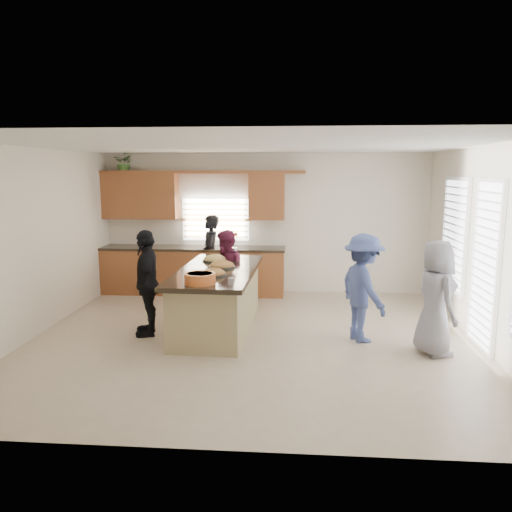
# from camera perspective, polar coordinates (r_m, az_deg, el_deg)

# --- Properties ---
(floor) EXTENTS (6.50, 6.50, 0.00)m
(floor) POSITION_cam_1_polar(r_m,az_deg,el_deg) (7.48, -0.46, -9.44)
(floor) COLOR #C4B092
(floor) RESTS_ON ground
(room_shell) EXTENTS (6.52, 6.02, 2.81)m
(room_shell) POSITION_cam_1_polar(r_m,az_deg,el_deg) (7.09, -0.48, 5.24)
(room_shell) COLOR silver
(room_shell) RESTS_ON ground
(back_cabinetry) EXTENTS (4.08, 0.66, 2.46)m
(back_cabinetry) POSITION_cam_1_polar(r_m,az_deg,el_deg) (10.11, -7.43, 0.86)
(back_cabinetry) COLOR #95522B
(back_cabinetry) RESTS_ON ground
(right_wall_glazing) EXTENTS (0.06, 4.00, 2.25)m
(right_wall_glazing) POSITION_cam_1_polar(r_m,az_deg,el_deg) (7.46, 24.88, 0.24)
(right_wall_glazing) COLOR white
(right_wall_glazing) RESTS_ON ground
(island) EXTENTS (1.24, 2.74, 0.95)m
(island) POSITION_cam_1_polar(r_m,az_deg,el_deg) (7.88, -4.39, -5.03)
(island) COLOR tan
(island) RESTS_ON ground
(platter_front) EXTENTS (0.38, 0.38, 0.16)m
(platter_front) POSITION_cam_1_polar(r_m,az_deg,el_deg) (7.29, -4.87, -2.01)
(platter_front) COLOR black
(platter_front) RESTS_ON island
(platter_mid) EXTENTS (0.42, 0.42, 0.17)m
(platter_mid) POSITION_cam_1_polar(r_m,az_deg,el_deg) (7.87, -3.91, -1.13)
(platter_mid) COLOR black
(platter_mid) RESTS_ON island
(platter_back) EXTENTS (0.41, 0.41, 0.17)m
(platter_back) POSITION_cam_1_polar(r_m,az_deg,el_deg) (8.44, -4.74, -0.39)
(platter_back) COLOR black
(platter_back) RESTS_ON island
(salad_bowl) EXTENTS (0.42, 0.42, 0.14)m
(salad_bowl) POSITION_cam_1_polar(r_m,az_deg,el_deg) (6.76, -6.42, -2.50)
(salad_bowl) COLOR orange
(salad_bowl) RESTS_ON island
(clear_cup) EXTENTS (0.09, 0.09, 0.11)m
(clear_cup) POSITION_cam_1_polar(r_m,az_deg,el_deg) (6.62, -2.89, -2.96)
(clear_cup) COLOR white
(clear_cup) RESTS_ON island
(plate_stack) EXTENTS (0.19, 0.19, 0.05)m
(plate_stack) POSITION_cam_1_polar(r_m,az_deg,el_deg) (8.49, -4.42, -0.34)
(plate_stack) COLOR #B18CCB
(plate_stack) RESTS_ON island
(flower_vase) EXTENTS (0.14, 0.14, 0.41)m
(flower_vase) POSITION_cam_1_polar(r_m,az_deg,el_deg) (8.94, -2.55, 1.40)
(flower_vase) COLOR silver
(flower_vase) RESTS_ON island
(potted_plant) EXTENTS (0.48, 0.44, 0.43)m
(potted_plant) POSITION_cam_1_polar(r_m,az_deg,el_deg) (10.43, -14.78, 10.29)
(potted_plant) COLOR #467C31
(potted_plant) RESTS_ON back_cabinetry
(woman_left_back) EXTENTS (0.47, 0.63, 1.60)m
(woman_left_back) POSITION_cam_1_polar(r_m,az_deg,el_deg) (9.92, -5.25, 0.07)
(woman_left_back) COLOR black
(woman_left_back) RESTS_ON ground
(woman_left_mid) EXTENTS (0.76, 0.86, 1.47)m
(woman_left_mid) POSITION_cam_1_polar(r_m,az_deg,el_deg) (8.53, -3.47, -1.93)
(woman_left_mid) COLOR maroon
(woman_left_mid) RESTS_ON ground
(woman_left_front) EXTENTS (0.59, 1.00, 1.60)m
(woman_left_front) POSITION_cam_1_polar(r_m,az_deg,el_deg) (7.65, -12.32, -3.00)
(woman_left_front) COLOR black
(woman_left_front) RESTS_ON ground
(woman_right_back) EXTENTS (0.93, 1.16, 1.57)m
(woman_right_back) POSITION_cam_1_polar(r_m,az_deg,el_deg) (7.36, 12.14, -3.59)
(woman_right_back) COLOR #3C4C84
(woman_right_back) RESTS_ON ground
(woman_right_front) EXTENTS (0.66, 0.86, 1.56)m
(woman_right_front) POSITION_cam_1_polar(r_m,az_deg,el_deg) (7.09, 19.85, -4.53)
(woman_right_front) COLOR gray
(woman_right_front) RESTS_ON ground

